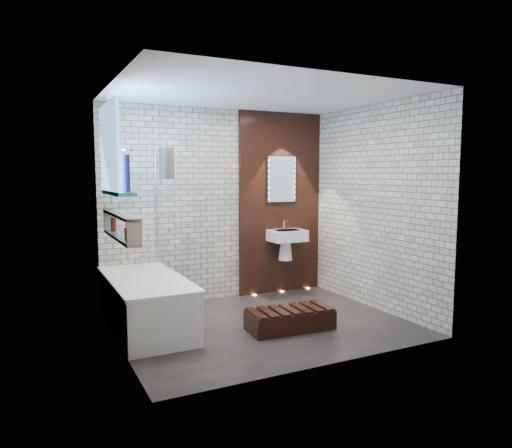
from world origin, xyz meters
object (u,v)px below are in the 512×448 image
bathtub (146,303)px  bath_screen (165,211)px  led_mirror (282,179)px  walnut_step (290,320)px  washbasin (287,240)px

bathtub → bath_screen: size_ratio=1.24×
bath_screen → led_mirror: bearing=10.7°
bathtub → walnut_step: bearing=-27.8°
bathtub → led_mirror: led_mirror is taller
bath_screen → led_mirror: led_mirror is taller
walnut_step → bathtub: bearing=152.2°
led_mirror → walnut_step: led_mirror is taller
led_mirror → walnut_step: bearing=-116.1°
washbasin → bath_screen: bearing=-174.2°
bath_screen → washbasin: size_ratio=2.41×
bath_screen → bathtub: bearing=-128.9°
walnut_step → led_mirror: bearing=63.9°
bathtub → walnut_step: size_ratio=1.83×
bathtub → washbasin: washbasin is taller
bath_screen → led_mirror: (1.82, 0.34, 0.37)m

